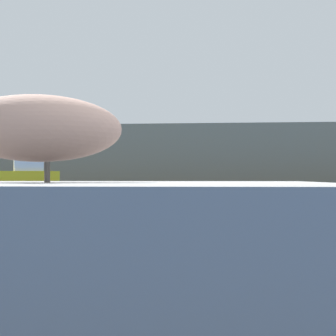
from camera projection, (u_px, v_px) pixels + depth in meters
ground_plane at (280, 331)px, 3.12m from camera, size 260.00×260.00×0.00m
hillside_backdrop at (225, 157)px, 67.20m from camera, size 140.00×14.22×6.78m
pier_dock at (38, 254)px, 3.25m from camera, size 3.36×3.02×0.83m
pelican at (36, 125)px, 3.26m from camera, size 1.29×0.77×0.87m
fishing_boat_yellow at (15, 176)px, 43.19m from camera, size 7.45×4.69×5.07m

